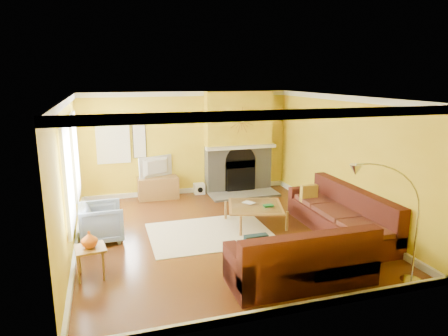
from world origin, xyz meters
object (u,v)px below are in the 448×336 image
object	(u,v)px
arc_lamp	(388,228)
media_console	(158,188)
sectional_sofa	(294,222)
coffee_table	(255,215)
armchair	(101,222)
side_table	(91,262)

from	to	relation	value
arc_lamp	media_console	bearing A→B (deg)	115.03
sectional_sofa	coffee_table	xyz separation A→B (m)	(-0.29, 1.19, -0.23)
coffee_table	armchair	size ratio (longest dim) A/B	1.39
coffee_table	armchair	world-z (taller)	armchair
sectional_sofa	media_console	world-z (taller)	sectional_sofa
media_console	arc_lamp	size ratio (longest dim) A/B	0.53
media_console	armchair	xyz separation A→B (m)	(-1.40, -2.41, 0.08)
side_table	sectional_sofa	bearing A→B (deg)	2.69
coffee_table	arc_lamp	size ratio (longest dim) A/B	0.58
media_console	side_table	xyz separation A→B (m)	(-1.57, -3.85, -0.03)
coffee_table	armchair	distance (m)	3.11
sectional_sofa	armchair	distance (m)	3.63
sectional_sofa	side_table	bearing A→B (deg)	-177.31
media_console	arc_lamp	distance (m)	6.10
arc_lamp	coffee_table	bearing A→B (deg)	106.05
media_console	side_table	size ratio (longest dim) A/B	2.06
coffee_table	arc_lamp	world-z (taller)	arc_lamp
media_console	side_table	world-z (taller)	media_console
sectional_sofa	coffee_table	distance (m)	1.25
sectional_sofa	armchair	size ratio (longest dim) A/B	4.25
coffee_table	sectional_sofa	bearing A→B (deg)	-76.11
side_table	arc_lamp	world-z (taller)	arc_lamp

